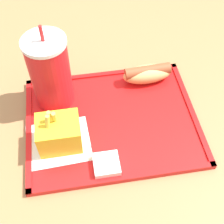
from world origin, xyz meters
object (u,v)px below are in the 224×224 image
Objects in this scene: hot_dog_far at (147,73)px; sauce_cup_mayo at (106,164)px; soda_cup at (50,72)px; fries_carton at (59,133)px.

sauce_cup_mayo is (-0.14, -0.22, -0.01)m from hot_dog_far.
soda_cup is at bearing -174.13° from hot_dog_far.
fries_carton is at bearing -87.81° from soda_cup.
soda_cup is 2.10× the size of fries_carton.
hot_dog_far is 0.27m from fries_carton.
fries_carton is at bearing -146.08° from hot_dog_far.
hot_dog_far reaches higher than sauce_cup_mayo.
hot_dog_far is 0.26m from sauce_cup_mayo.
soda_cup is 1.69× the size of hot_dog_far.
soda_cup is at bearing 92.19° from fries_carton.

